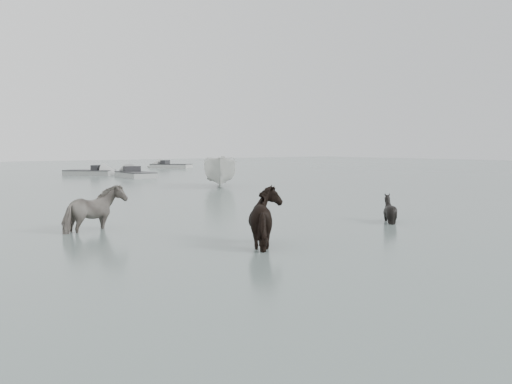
% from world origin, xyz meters
% --- Properties ---
extents(ground, '(140.00, 140.00, 0.00)m').
position_xyz_m(ground, '(0.00, 0.00, 0.00)').
color(ground, '#4E5D59').
rests_on(ground, ground).
extents(pony_pinto, '(1.88, 1.35, 1.45)m').
position_xyz_m(pony_pinto, '(-3.93, 3.01, 0.72)').
color(pony_pinto, black).
rests_on(pony_pinto, ground).
extents(pony_dark, '(1.58, 1.76, 1.58)m').
position_xyz_m(pony_dark, '(-1.62, -1.33, 0.79)').
color(pony_dark, black).
rests_on(pony_dark, ground).
extents(pony_black, '(1.12, 1.02, 1.14)m').
position_xyz_m(pony_black, '(3.44, -0.43, 0.57)').
color(pony_black, black).
rests_on(pony_black, ground).
extents(boat_small, '(3.98, 4.77, 1.77)m').
position_xyz_m(boat_small, '(7.30, 14.00, 0.88)').
color(boat_small, silver).
rests_on(boat_small, ground).
extents(skiff_port, '(2.03, 5.39, 0.75)m').
position_xyz_m(skiff_port, '(7.51, 24.70, 0.38)').
color(skiff_port, '#9B9E9B').
rests_on(skiff_port, ground).
extents(skiff_mid, '(4.55, 4.45, 0.75)m').
position_xyz_m(skiff_mid, '(6.09, 29.35, 0.38)').
color(skiff_mid, gray).
rests_on(skiff_mid, ground).
extents(skiff_star, '(4.35, 5.23, 0.75)m').
position_xyz_m(skiff_star, '(17.40, 37.65, 0.38)').
color(skiff_star, '#B0B0AB').
rests_on(skiff_star, ground).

